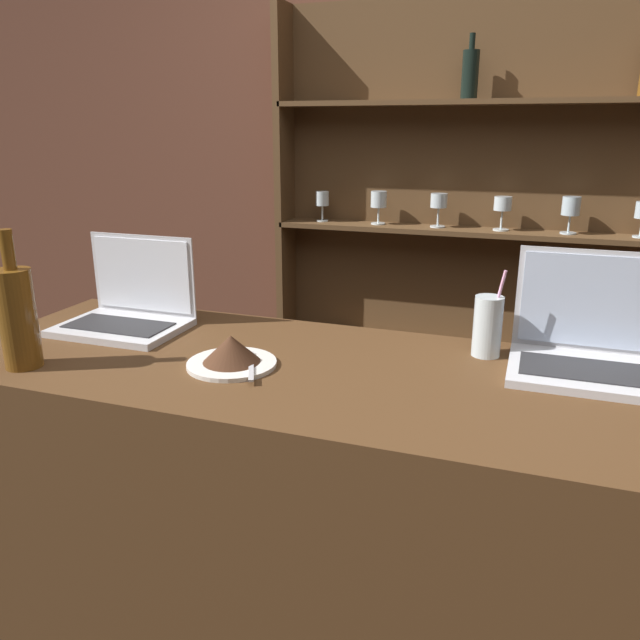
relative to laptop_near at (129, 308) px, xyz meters
name	(u,v)px	position (x,y,z in m)	size (l,w,h in m)	color
bar_counter	(383,564)	(0.73, -0.11, -0.53)	(2.04, 0.62, 0.96)	#4C3019
back_wall	(475,157)	(0.73, 1.32, 0.34)	(7.00, 0.06, 2.70)	brown
back_shelf	(470,245)	(0.75, 1.25, 0.00)	(1.60, 0.18, 1.95)	brown
laptop_near	(129,308)	(0.00, 0.00, 0.00)	(0.31, 0.23, 0.23)	silver
laptop_far	(588,346)	(1.13, 0.07, 0.00)	(0.32, 0.25, 0.25)	silver
cake_plate	(231,353)	(0.39, -0.17, -0.02)	(0.20, 0.20, 0.07)	silver
water_glass	(488,326)	(0.91, 0.09, 0.02)	(0.07, 0.07, 0.21)	silver
wine_bottle_amber	(18,316)	(-0.05, -0.32, 0.07)	(0.08, 0.08, 0.31)	brown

